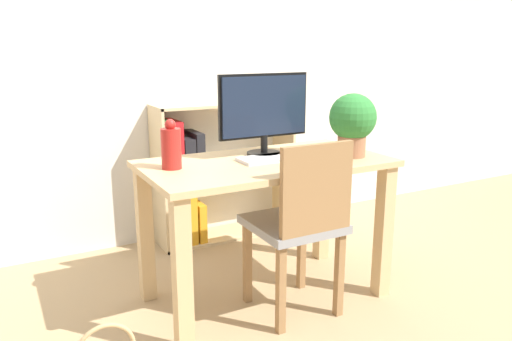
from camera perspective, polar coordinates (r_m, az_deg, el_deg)
ground_plane at (r=2.68m, az=1.04°, el=-14.08°), size 10.00×10.00×0.00m
wall_back at (r=3.32m, az=-8.08°, el=14.52°), size 8.00×0.05×2.60m
desk at (r=2.47m, az=1.10°, el=-2.23°), size 1.19×0.64×0.72m
monitor at (r=2.51m, az=0.92°, el=6.98°), size 0.49×0.18×0.41m
keyboard at (r=2.45m, az=1.99°, el=1.44°), size 0.35×0.15×0.02m
vase at (r=2.28m, az=-9.68°, el=2.67°), size 0.09×0.09×0.23m
potted_plant at (r=2.53m, az=10.98°, el=5.56°), size 0.24×0.24×0.32m
chair at (r=2.34m, az=5.07°, el=-5.75°), size 0.40×0.40×0.86m
bookshelf at (r=3.27m, az=-6.48°, el=-0.90°), size 0.93×0.28×0.91m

